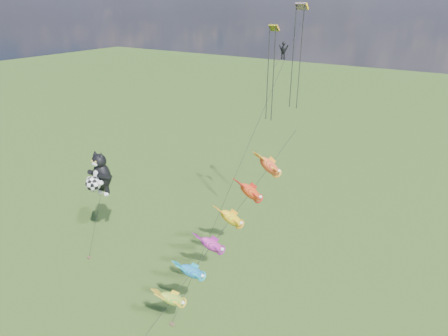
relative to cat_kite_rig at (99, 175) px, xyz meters
The scene contains 4 objects.
ground 11.11m from the cat_kite_rig, 119.99° to the right, with size 300.00×300.00×0.00m, color #214110.
cat_kite_rig is the anchor object (origin of this frame).
fish_windsock_rig 16.35m from the cat_kite_rig, ahead, with size 6.76×14.56×15.81m.
parafoil_rig 21.45m from the cat_kite_rig, 32.93° to the left, with size 3.54×17.45×24.90m.
Camera 1 is at (32.65, -16.45, 24.93)m, focal length 30.00 mm.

